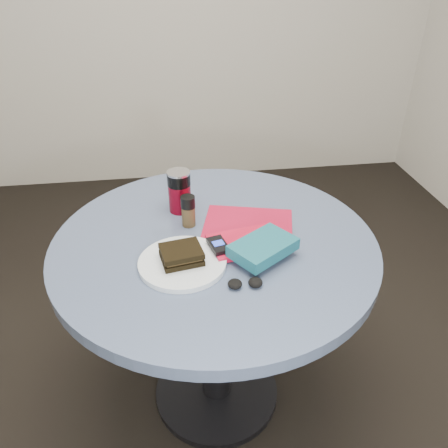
{
  "coord_description": "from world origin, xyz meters",
  "views": [
    {
      "loc": [
        -0.13,
        -1.11,
        1.51
      ],
      "look_at": [
        0.03,
        0.0,
        0.8
      ],
      "focal_mm": 35.0,
      "sensor_mm": 36.0,
      "label": 1
    }
  ],
  "objects": [
    {
      "name": "ground",
      "position": [
        0.0,
        0.0,
        0.0
      ],
      "size": [
        4.0,
        4.0,
        0.0
      ],
      "primitive_type": "plane",
      "color": "black",
      "rests_on": "ground"
    },
    {
      "name": "table",
      "position": [
        0.0,
        0.0,
        0.59
      ],
      "size": [
        1.0,
        1.0,
        0.75
      ],
      "color": "black",
      "rests_on": "ground"
    },
    {
      "name": "plate",
      "position": [
        -0.11,
        -0.12,
        0.76
      ],
      "size": [
        0.31,
        0.31,
        0.02
      ],
      "primitive_type": "cylinder",
      "rotation": [
        0.0,
        0.0,
        -0.28
      ],
      "color": "white",
      "rests_on": "table"
    },
    {
      "name": "sandwich",
      "position": [
        -0.11,
        -0.12,
        0.79
      ],
      "size": [
        0.13,
        0.11,
        0.04
      ],
      "color": "black",
      "rests_on": "plate"
    },
    {
      "name": "soda_can",
      "position": [
        -0.09,
        0.19,
        0.82
      ],
      "size": [
        0.08,
        0.08,
        0.14
      ],
      "color": "maroon",
      "rests_on": "table"
    },
    {
      "name": "pepper_grinder",
      "position": [
        -0.07,
        0.09,
        0.8
      ],
      "size": [
        0.06,
        0.06,
        0.1
      ],
      "color": "#45361D",
      "rests_on": "table"
    },
    {
      "name": "magazine",
      "position": [
        0.12,
        0.06,
        0.75
      ],
      "size": [
        0.33,
        0.28,
        0.01
      ],
      "primitive_type": "cube",
      "rotation": [
        0.0,
        0.0,
        -0.26
      ],
      "color": "maroon",
      "rests_on": "table"
    },
    {
      "name": "red_book",
      "position": [
        0.08,
        -0.05,
        0.76
      ],
      "size": [
        0.22,
        0.17,
        0.02
      ],
      "primitive_type": "cube",
      "rotation": [
        0.0,
        0.0,
        0.18
      ],
      "color": "#AF0D2B",
      "rests_on": "magazine"
    },
    {
      "name": "novel",
      "position": [
        0.13,
        -0.12,
        0.79
      ],
      "size": [
        0.22,
        0.2,
        0.04
      ],
      "primitive_type": "cube",
      "rotation": [
        0.0,
        0.0,
        0.6
      ],
      "color": "#14505F",
      "rests_on": "red_book"
    },
    {
      "name": "mp3_player",
      "position": [
        0.0,
        -0.08,
        0.78
      ],
      "size": [
        0.07,
        0.09,
        0.02
      ],
      "color": "black",
      "rests_on": "red_book"
    },
    {
      "name": "headphones",
      "position": [
        0.05,
        -0.24,
        0.76
      ],
      "size": [
        0.1,
        0.04,
        0.02
      ],
      "color": "black",
      "rests_on": "table"
    }
  ]
}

